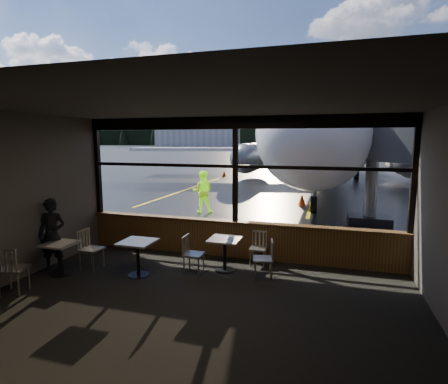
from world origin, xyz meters
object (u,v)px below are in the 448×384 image
at_px(chair_near_w, 194,255).
at_px(chair_mid_w, 92,249).
at_px(airliner, 326,101).
at_px(cafe_table_near, 225,255).
at_px(jet_bridge, 369,158).
at_px(passenger, 52,235).
at_px(cafe_table_mid, 138,258).
at_px(chair_left_s, 13,269).
at_px(cone_wing, 224,174).
at_px(chair_near_n, 258,249).
at_px(chair_near_e, 263,259).
at_px(cafe_table_left, 61,259).
at_px(ground_crew, 203,192).
at_px(cone_nose, 302,200).

xyz_separation_m(chair_near_w, chair_mid_w, (-2.34, -0.42, 0.03)).
xyz_separation_m(airliner, cafe_table_near, (-1.78, -20.14, -5.44)).
bearing_deg(cafe_table_near, chair_near_w, -149.90).
bearing_deg(jet_bridge, passenger, -133.90).
relative_size(cafe_table_mid, chair_left_s, 0.82).
bearing_deg(passenger, chair_near_w, -3.51).
xyz_separation_m(cafe_table_mid, chair_left_s, (-1.83, -1.47, 0.09)).
height_order(chair_near_w, cone_wing, chair_near_w).
xyz_separation_m(chair_near_n, passenger, (-4.38, -1.65, 0.42)).
distance_m(chair_near_e, chair_near_n, 0.82).
xyz_separation_m(chair_near_w, chair_left_s, (-2.95, -1.93, 0.04)).
relative_size(jet_bridge, cafe_table_left, 14.51).
distance_m(cafe_table_mid, ground_crew, 6.96).
bearing_deg(cone_nose, ground_crew, -144.07).
xyz_separation_m(cafe_table_left, chair_near_e, (4.28, 1.05, 0.07)).
bearing_deg(cone_wing, chair_near_n, -71.09).
xyz_separation_m(airliner, ground_crew, (-4.54, -14.08, -4.97)).
bearing_deg(airliner, cone_nose, -93.05).
height_order(chair_near_w, cone_nose, chair_near_w).
relative_size(chair_near_e, chair_mid_w, 0.92).
distance_m(airliner, cafe_table_near, 20.94).
xyz_separation_m(jet_bridge, ground_crew, (-6.33, -0.45, -1.43)).
distance_m(jet_bridge, ground_crew, 6.51).
bearing_deg(chair_mid_w, passenger, -66.31).
relative_size(ground_crew, cone_nose, 3.38).
relative_size(airliner, chair_near_e, 44.50).
relative_size(airliner, cone_nose, 75.45).
height_order(cafe_table_mid, chair_near_n, chair_near_n).
xyz_separation_m(passenger, ground_crew, (0.97, 7.14, 0.03)).
xyz_separation_m(jet_bridge, chair_near_w, (-4.18, -6.86, -1.85)).
height_order(cafe_table_near, ground_crew, ground_crew).
distance_m(cafe_table_mid, chair_near_e, 2.70).
distance_m(jet_bridge, chair_mid_w, 9.94).
bearing_deg(ground_crew, cafe_table_mid, 81.15).
relative_size(jet_bridge, cafe_table_mid, 13.45).
height_order(cafe_table_near, cone_wing, cafe_table_near).
bearing_deg(chair_near_e, airliner, -15.21).
bearing_deg(airliner, chair_near_e, -91.83).
height_order(chair_near_w, chair_left_s, chair_left_s).
bearing_deg(ground_crew, chair_near_w, 91.13).
bearing_deg(chair_left_s, passenger, 80.28).
relative_size(jet_bridge, ground_crew, 6.13).
bearing_deg(cone_nose, cafe_table_mid, -106.09).
distance_m(jet_bridge, cafe_table_near, 7.66).
bearing_deg(chair_mid_w, airliner, 169.34).
bearing_deg(chair_mid_w, chair_near_e, 100.41).
distance_m(cafe_table_mid, chair_near_n, 2.75).
relative_size(cafe_table_left, chair_mid_w, 0.78).
height_order(cafe_table_left, chair_near_e, chair_near_e).
relative_size(jet_bridge, cone_wing, 22.24).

